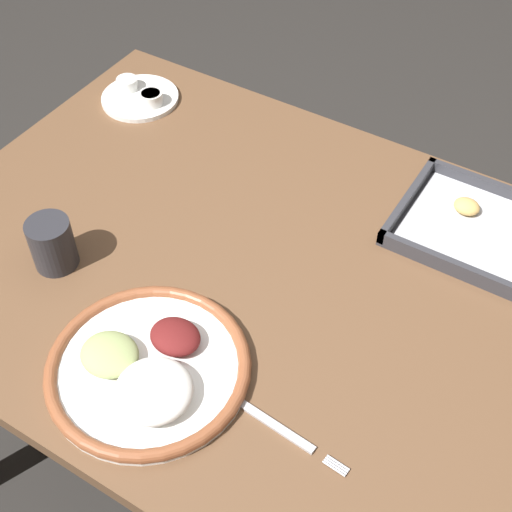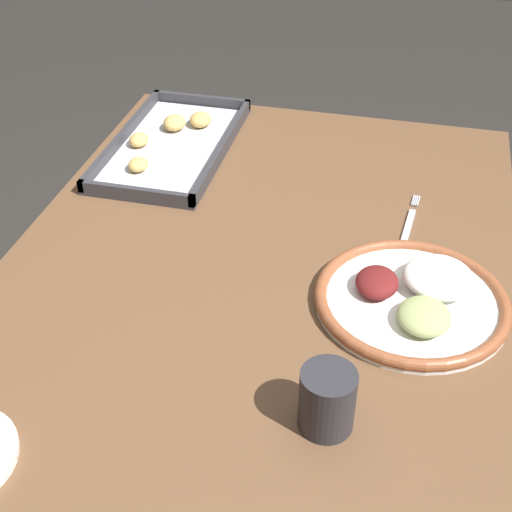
{
  "view_description": "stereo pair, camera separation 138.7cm",
  "coord_description": "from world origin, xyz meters",
  "px_view_note": "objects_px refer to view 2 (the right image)",
  "views": [
    {
      "loc": [
        0.4,
        -0.66,
        1.62
      ],
      "look_at": [
        -0.01,
        0.0,
        0.76
      ],
      "focal_mm": 50.0,
      "sensor_mm": 36.0,
      "label": 1
    },
    {
      "loc": [
        -0.91,
        -0.22,
        1.46
      ],
      "look_at": [
        -0.01,
        0.0,
        0.76
      ],
      "focal_mm": 50.0,
      "sensor_mm": 36.0,
      "label": 2
    }
  ],
  "objects_px": {
    "dinner_plate": "(414,297)",
    "drinking_cup": "(327,400)",
    "fork": "(407,232)",
    "baking_tray": "(172,143)"
  },
  "relations": [
    {
      "from": "dinner_plate",
      "to": "fork",
      "type": "bearing_deg",
      "value": 6.87
    },
    {
      "from": "fork",
      "to": "baking_tray",
      "type": "relative_size",
      "value": 0.53
    },
    {
      "from": "fork",
      "to": "dinner_plate",
      "type": "bearing_deg",
      "value": -168.29
    },
    {
      "from": "fork",
      "to": "drinking_cup",
      "type": "distance_m",
      "value": 0.46
    },
    {
      "from": "dinner_plate",
      "to": "drinking_cup",
      "type": "height_order",
      "value": "drinking_cup"
    },
    {
      "from": "dinner_plate",
      "to": "baking_tray",
      "type": "relative_size",
      "value": 0.7
    },
    {
      "from": "dinner_plate",
      "to": "fork",
      "type": "relative_size",
      "value": 1.33
    },
    {
      "from": "dinner_plate",
      "to": "fork",
      "type": "xyz_separation_m",
      "value": [
        0.19,
        0.02,
        -0.01
      ]
    },
    {
      "from": "dinner_plate",
      "to": "baking_tray",
      "type": "xyz_separation_m",
      "value": [
        0.39,
        0.53,
        -0.0
      ]
    },
    {
      "from": "baking_tray",
      "to": "drinking_cup",
      "type": "height_order",
      "value": "drinking_cup"
    }
  ]
}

